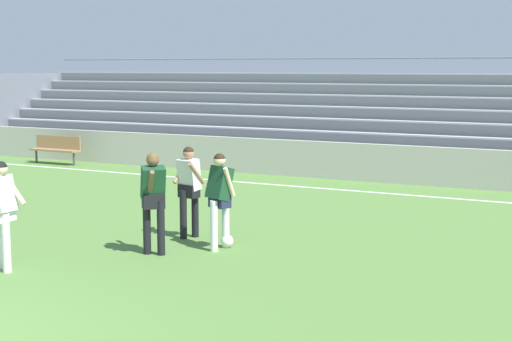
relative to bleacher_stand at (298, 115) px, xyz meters
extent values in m
cube|color=white|center=(3.02, -5.16, -1.50)|extent=(44.00, 0.12, 0.01)
cube|color=#BCB7AD|center=(3.02, -3.46, -0.99)|extent=(48.00, 0.16, 1.03)
cube|color=#B2B2B7|center=(0.00, -2.17, -1.15)|extent=(24.06, 0.36, 0.08)
cube|color=slate|center=(0.00, -2.37, -1.33)|extent=(24.06, 0.04, 0.35)
cube|color=#B2B2B7|center=(0.00, -1.55, -0.79)|extent=(24.06, 0.36, 0.08)
cube|color=slate|center=(0.00, -1.75, -0.97)|extent=(24.06, 0.04, 0.35)
cube|color=#B2B2B7|center=(0.00, -0.92, -0.44)|extent=(24.06, 0.36, 0.08)
cube|color=slate|center=(0.00, -1.12, -0.62)|extent=(24.06, 0.04, 0.35)
cube|color=#B2B2B7|center=(0.00, -0.29, -0.08)|extent=(24.06, 0.36, 0.08)
cube|color=slate|center=(0.00, -0.49, -0.26)|extent=(24.06, 0.04, 0.35)
cube|color=#B2B2B7|center=(0.00, 0.34, 0.27)|extent=(24.06, 0.36, 0.08)
cube|color=slate|center=(0.00, 0.14, 0.09)|extent=(24.06, 0.04, 0.35)
cube|color=#B2B2B7|center=(0.00, 0.97, 0.63)|extent=(24.06, 0.36, 0.08)
cube|color=slate|center=(0.00, 0.77, 0.45)|extent=(24.06, 0.04, 0.35)
cube|color=#B2B2B7|center=(0.00, 1.59, 0.98)|extent=(24.06, 0.36, 0.08)
cube|color=slate|center=(0.00, 1.39, 0.80)|extent=(24.06, 0.04, 0.35)
cube|color=#B2B2B7|center=(0.00, 2.22, 1.34)|extent=(24.06, 0.36, 0.08)
cube|color=slate|center=(0.00, 2.02, 1.16)|extent=(24.06, 0.04, 0.35)
cube|color=slate|center=(-11.93, 0.02, -0.08)|extent=(0.20, 4.75, 2.84)
cylinder|color=slate|center=(0.00, 2.47, 1.89)|extent=(24.06, 0.06, 0.06)
cube|color=#99754C|center=(-6.54, -4.46, -1.05)|extent=(1.80, 0.40, 0.06)
cube|color=#99754C|center=(-6.54, -4.28, -0.80)|extent=(1.80, 0.05, 0.40)
cylinder|color=#47474C|center=(-7.32, -4.46, -1.28)|extent=(0.07, 0.07, 0.45)
cylinder|color=#47474C|center=(-5.76, -4.46, -1.28)|extent=(0.07, 0.07, 0.45)
cylinder|color=black|center=(3.04, -11.46, -1.06)|extent=(0.13, 0.13, 0.89)
cylinder|color=black|center=(2.92, -11.69, -1.06)|extent=(0.13, 0.13, 0.89)
cube|color=black|center=(2.98, -11.58, -0.63)|extent=(0.39, 0.28, 0.24)
cube|color=white|center=(2.98, -11.58, -0.33)|extent=(0.42, 0.34, 0.58)
cylinder|color=#A87A5B|center=(3.17, -11.61, -0.30)|extent=(0.14, 0.42, 0.43)
cylinder|color=#A87A5B|center=(2.79, -11.54, -0.30)|extent=(0.14, 0.42, 0.43)
sphere|color=#A87A5B|center=(2.98, -11.58, 0.05)|extent=(0.21, 0.21, 0.21)
sphere|color=black|center=(2.98, -11.58, 0.07)|extent=(0.20, 0.20, 0.20)
cylinder|color=white|center=(3.91, -12.27, -1.07)|extent=(0.13, 0.13, 0.87)
cylinder|color=white|center=(3.94, -11.93, -1.07)|extent=(0.13, 0.13, 0.87)
cube|color=#232847|center=(3.93, -12.10, -0.65)|extent=(0.41, 0.33, 0.24)
cube|color=#194228|center=(3.93, -12.10, -0.35)|extent=(0.48, 0.47, 0.60)
cylinder|color=beige|center=(3.72, -12.06, -0.31)|extent=(0.16, 0.26, 0.51)
cylinder|color=beige|center=(4.13, -12.14, -0.31)|extent=(0.16, 0.26, 0.51)
sphere|color=beige|center=(3.93, -12.10, 0.03)|extent=(0.21, 0.21, 0.21)
sphere|color=black|center=(3.93, -12.10, 0.05)|extent=(0.20, 0.20, 0.20)
cylinder|color=white|center=(1.52, -14.71, -1.05)|extent=(0.13, 0.13, 0.91)
cylinder|color=white|center=(1.78, -14.87, -1.05)|extent=(0.13, 0.13, 0.91)
cube|color=white|center=(1.65, -14.79, -0.62)|extent=(0.24, 0.37, 0.24)
cube|color=white|center=(1.65, -14.79, -0.32)|extent=(0.36, 0.40, 0.59)
cylinder|color=beige|center=(1.75, -14.62, -0.28)|extent=(0.39, 0.10, 0.45)
sphere|color=beige|center=(1.65, -14.79, 0.07)|extent=(0.21, 0.21, 0.21)
sphere|color=black|center=(1.65, -14.79, 0.09)|extent=(0.20, 0.20, 0.20)
cylinder|color=black|center=(3.26, -12.90, -1.04)|extent=(0.13, 0.13, 0.92)
cylinder|color=black|center=(3.00, -12.94, -1.04)|extent=(0.13, 0.13, 0.92)
cube|color=black|center=(3.13, -12.92, -0.60)|extent=(0.41, 0.41, 0.24)
cube|color=#194228|center=(3.13, -12.92, -0.30)|extent=(0.53, 0.53, 0.60)
cylinder|color=brown|center=(3.21, -13.10, -0.26)|extent=(0.33, 0.34, 0.44)
cylinder|color=brown|center=(3.05, -12.74, -0.26)|extent=(0.33, 0.34, 0.44)
sphere|color=brown|center=(3.13, -12.92, 0.08)|extent=(0.21, 0.21, 0.21)
sphere|color=brown|center=(3.13, -12.92, 0.10)|extent=(0.20, 0.20, 0.20)
sphere|color=white|center=(3.97, -11.93, -1.39)|extent=(0.22, 0.22, 0.22)
camera|label=1|loc=(10.35, -23.29, 1.61)|focal=53.97mm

